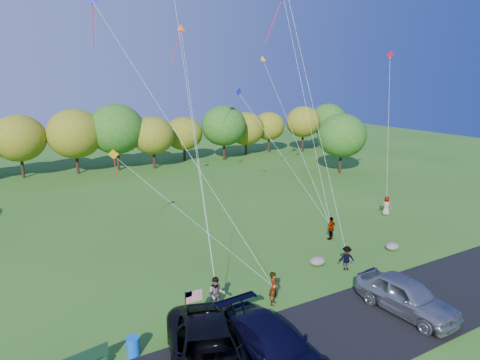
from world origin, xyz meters
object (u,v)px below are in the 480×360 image
Objects in this scene: flyer_b at (217,294)px; park_bench at (86,360)px; minivan_dark at (209,354)px; flyer_c at (347,258)px; minivan_navy at (273,346)px; minivan_silver at (406,296)px; trash_barrel at (133,346)px; flyer_e at (386,206)px; flyer_d at (331,228)px; flyer_a at (274,288)px.

flyer_b reaches higher than park_bench.
minivan_dark is 5.10m from park_bench.
flyer_b is 1.20× the size of flyer_c.
flyer_c is at bearing 27.43° from minivan_navy.
minivan_silver reaches higher than flyer_c.
park_bench reaches higher than trash_barrel.
flyer_e is at bearing 27.75° from minivan_navy.
park_bench is (-18.74, -6.22, -0.32)m from flyer_d.
minivan_dark is 4.47× the size of flyer_c.
minivan_dark is at bearing 160.60° from minivan_navy.
flyer_b is 6.97m from park_bench.
trash_barrel is (-14.08, -1.69, -0.35)m from flyer_c.
flyer_a is at bearing -6.16° from park_bench.
park_bench is at bearing 2.01° from flyer_d.
flyer_e reaches higher than park_bench.
minivan_dark is at bearing 49.57° from flyer_c.
flyer_c is at bearing 40.55° from minivan_dark.
minivan_dark is at bearing -51.85° from trash_barrel.
flyer_e reaches higher than flyer_c.
minivan_dark is 8.06× the size of trash_barrel.
minivan_silver is at bearing -2.33° from minivan_navy.
flyer_d is at bearing 51.22° from minivan_dark.
minivan_dark is 12.67m from flyer_c.
trash_barrel is at bearing 35.26° from flyer_c.
park_bench is at bearing -142.78° from flyer_b.
minivan_dark reaches higher than flyer_a.
minivan_silver is 2.91× the size of flyer_a.
flyer_e is at bearing 42.93° from flyer_b.
flyer_a is 7.77m from trash_barrel.
flyer_b is at bearing 73.95° from flyer_e.
minivan_dark reaches higher than flyer_b.
flyer_a is 0.99× the size of park_bench.
flyer_e is (22.57, 10.95, -0.19)m from minivan_dark.
minivan_dark is at bearing -95.96° from flyer_b.
flyer_a reaches higher than flyer_d.
park_bench is at bearing 163.17° from minivan_silver.
minivan_dark is 3.77× the size of flyer_a.
flyer_e is 1.95× the size of trash_barrel.
flyer_c is at bearing -3.41° from park_bench.
flyer_b is at bearing 78.85° from minivan_dark.
flyer_c is 1.80× the size of trash_barrel.
minivan_navy is 7.18× the size of trash_barrel.
flyer_a is at bearing 38.96° from flyer_c.
flyer_d is at bearing 8.55° from park_bench.
flyer_d is 19.74m from park_bench.
flyer_b is (-2.94, 0.90, 0.01)m from flyer_a.
trash_barrel is (-16.74, -6.11, -0.45)m from flyer_d.
flyer_b is 2.17× the size of trash_barrel.
flyer_b is (2.53, 4.30, -0.09)m from minivan_dark.
minivan_navy is at bearing 2.60° from minivan_dark.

